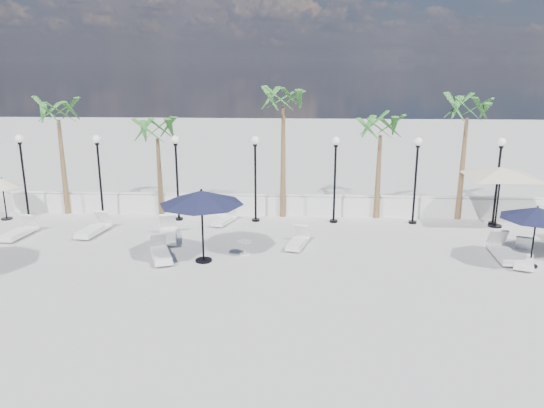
{
  "coord_description": "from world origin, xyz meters",
  "views": [
    {
      "loc": [
        1.89,
        -16.31,
        7.02
      ],
      "look_at": [
        0.87,
        3.94,
        1.5
      ],
      "focal_mm": 35.0,
      "sensor_mm": 36.0,
      "label": 1
    }
  ],
  "objects_px": {
    "lounger_6": "(524,257)",
    "lounger_7": "(504,252)",
    "lounger_3": "(298,241)",
    "parasol_cream_sq_a": "(502,168)",
    "lounger_1": "(19,232)",
    "parasol_cream_small": "(2,183)",
    "lounger_5": "(225,219)",
    "lounger_0": "(94,228)",
    "lounger_4": "(161,253)",
    "parasol_navy_right": "(537,213)",
    "lounger_2": "(168,234)",
    "parasol_navy_mid": "(201,198)"
  },
  "relations": [
    {
      "from": "lounger_0",
      "to": "lounger_3",
      "type": "height_order",
      "value": "lounger_0"
    },
    {
      "from": "lounger_6",
      "to": "parasol_cream_small",
      "type": "relative_size",
      "value": 1.06
    },
    {
      "from": "lounger_1",
      "to": "lounger_5",
      "type": "bearing_deg",
      "value": 23.31
    },
    {
      "from": "lounger_3",
      "to": "parasol_cream_sq_a",
      "type": "relative_size",
      "value": 0.31
    },
    {
      "from": "lounger_0",
      "to": "lounger_2",
      "type": "bearing_deg",
      "value": -0.18
    },
    {
      "from": "parasol_cream_sq_a",
      "to": "lounger_1",
      "type": "bearing_deg",
      "value": -173.0
    },
    {
      "from": "lounger_2",
      "to": "lounger_4",
      "type": "distance_m",
      "value": 2.15
    },
    {
      "from": "lounger_6",
      "to": "lounger_7",
      "type": "distance_m",
      "value": 0.72
    },
    {
      "from": "lounger_7",
      "to": "lounger_3",
      "type": "bearing_deg",
      "value": 175.69
    },
    {
      "from": "parasol_cream_sq_a",
      "to": "parasol_navy_right",
      "type": "bearing_deg",
      "value": -95.0
    },
    {
      "from": "lounger_0",
      "to": "lounger_6",
      "type": "bearing_deg",
      "value": 1.22
    },
    {
      "from": "lounger_4",
      "to": "parasol_navy_right",
      "type": "height_order",
      "value": "parasol_navy_right"
    },
    {
      "from": "parasol_navy_mid",
      "to": "parasol_cream_small",
      "type": "height_order",
      "value": "parasol_navy_mid"
    },
    {
      "from": "lounger_7",
      "to": "parasol_navy_mid",
      "type": "xyz_separation_m",
      "value": [
        -10.9,
        -0.79,
        2.1
      ]
    },
    {
      "from": "parasol_navy_mid",
      "to": "parasol_cream_sq_a",
      "type": "relative_size",
      "value": 0.52
    },
    {
      "from": "lounger_1",
      "to": "lounger_2",
      "type": "height_order",
      "value": "lounger_2"
    },
    {
      "from": "lounger_0",
      "to": "lounger_6",
      "type": "distance_m",
      "value": 16.71
    },
    {
      "from": "parasol_cream_small",
      "to": "parasol_navy_mid",
      "type": "bearing_deg",
      "value": -25.56
    },
    {
      "from": "lounger_2",
      "to": "parasol_navy_mid",
      "type": "relative_size",
      "value": 0.74
    },
    {
      "from": "lounger_3",
      "to": "lounger_7",
      "type": "distance_m",
      "value": 7.56
    },
    {
      "from": "lounger_0",
      "to": "lounger_3",
      "type": "distance_m",
      "value": 8.56
    },
    {
      "from": "lounger_2",
      "to": "lounger_1",
      "type": "bearing_deg",
      "value": 167.39
    },
    {
      "from": "parasol_navy_right",
      "to": "lounger_2",
      "type": "bearing_deg",
      "value": 170.9
    },
    {
      "from": "lounger_0",
      "to": "parasol_cream_sq_a",
      "type": "relative_size",
      "value": 0.36
    },
    {
      "from": "lounger_0",
      "to": "lounger_2",
      "type": "distance_m",
      "value": 3.3
    },
    {
      "from": "parasol_cream_sq_a",
      "to": "lounger_5",
      "type": "bearing_deg",
      "value": -179.21
    },
    {
      "from": "parasol_navy_right",
      "to": "lounger_4",
      "type": "bearing_deg",
      "value": 179.94
    },
    {
      "from": "lounger_4",
      "to": "parasol_navy_mid",
      "type": "distance_m",
      "value": 2.65
    },
    {
      "from": "lounger_3",
      "to": "lounger_5",
      "type": "bearing_deg",
      "value": 153.43
    },
    {
      "from": "lounger_3",
      "to": "parasol_cream_sq_a",
      "type": "distance_m",
      "value": 9.41
    },
    {
      "from": "parasol_cream_small",
      "to": "lounger_1",
      "type": "bearing_deg",
      "value": -52.51
    },
    {
      "from": "lounger_2",
      "to": "lounger_6",
      "type": "distance_m",
      "value": 13.41
    },
    {
      "from": "lounger_2",
      "to": "lounger_6",
      "type": "height_order",
      "value": "lounger_2"
    },
    {
      "from": "lounger_2",
      "to": "lounger_5",
      "type": "xyz_separation_m",
      "value": [
        1.98,
        2.34,
        -0.06
      ]
    },
    {
      "from": "lounger_1",
      "to": "parasol_navy_mid",
      "type": "height_order",
      "value": "parasol_navy_mid"
    },
    {
      "from": "lounger_0",
      "to": "lounger_1",
      "type": "xyz_separation_m",
      "value": [
        -2.92,
        -0.53,
        -0.01
      ]
    },
    {
      "from": "lounger_1",
      "to": "lounger_7",
      "type": "xyz_separation_m",
      "value": [
        18.91,
        -1.49,
        0.02
      ]
    },
    {
      "from": "lounger_2",
      "to": "lounger_3",
      "type": "distance_m",
      "value": 5.27
    },
    {
      "from": "parasol_navy_mid",
      "to": "lounger_3",
      "type": "bearing_deg",
      "value": 26.85
    },
    {
      "from": "lounger_1",
      "to": "lounger_4",
      "type": "bearing_deg",
      "value": -11.14
    },
    {
      "from": "lounger_1",
      "to": "lounger_5",
      "type": "relative_size",
      "value": 1.15
    },
    {
      "from": "parasol_navy_mid",
      "to": "parasol_navy_right",
      "type": "relative_size",
      "value": 1.21
    },
    {
      "from": "lounger_6",
      "to": "lounger_1",
      "type": "bearing_deg",
      "value": -164.59
    },
    {
      "from": "lounger_6",
      "to": "parasol_cream_sq_a",
      "type": "height_order",
      "value": "parasol_cream_sq_a"
    },
    {
      "from": "lounger_7",
      "to": "parasol_navy_mid",
      "type": "distance_m",
      "value": 11.13
    },
    {
      "from": "parasol_cream_small",
      "to": "lounger_5",
      "type": "bearing_deg",
      "value": -0.94
    },
    {
      "from": "lounger_1",
      "to": "parasol_navy_right",
      "type": "distance_m",
      "value": 19.79
    },
    {
      "from": "lounger_7",
      "to": "lounger_6",
      "type": "bearing_deg",
      "value": -40.83
    },
    {
      "from": "parasol_cream_small",
      "to": "lounger_4",
      "type": "bearing_deg",
      "value": -29.16
    },
    {
      "from": "lounger_3",
      "to": "parasol_cream_sq_a",
      "type": "xyz_separation_m",
      "value": [
        8.58,
        3.02,
        2.4
      ]
    }
  ]
}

